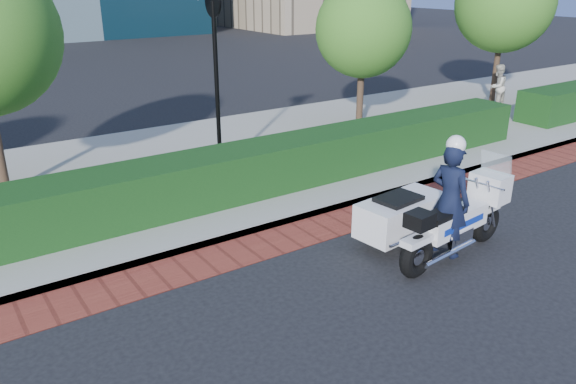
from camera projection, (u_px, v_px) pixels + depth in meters
ground at (319, 278)px, 8.97m from camera, size 120.00×120.00×0.00m
brick_strip at (269, 243)px, 10.12m from camera, size 60.00×1.00×0.01m
sidewalk at (168, 172)px, 13.55m from camera, size 60.00×8.00×0.15m
hedge_main at (213, 177)px, 11.50m from camera, size 18.00×1.20×1.00m
lamppost at (215, 51)px, 12.42m from camera, size 1.02×0.70×4.21m
tree_c at (363, 29)px, 16.29m from camera, size 2.80×2.80×4.30m
tree_d at (505, 3)px, 19.51m from camera, size 3.40×3.40×5.16m
police_motorcycle at (432, 212)px, 9.55m from camera, size 2.73×1.94×2.21m
pedestrian at (497, 87)px, 19.41m from camera, size 0.82×0.68×1.53m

